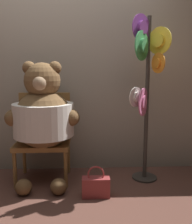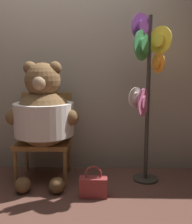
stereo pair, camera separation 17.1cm
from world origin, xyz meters
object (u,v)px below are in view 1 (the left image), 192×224
object	(u,v)px
teddy_bear	(43,115)
handbag_on_ground	(96,186)
chair	(44,133)
hat_display_rack	(146,80)

from	to	relation	value
teddy_bear	handbag_on_ground	size ratio (longest dim) A/B	4.18
chair	handbag_on_ground	world-z (taller)	chair
hat_display_rack	handbag_on_ground	world-z (taller)	hat_display_rack
hat_display_rack	chair	bearing A→B (deg)	171.13
chair	hat_display_rack	size ratio (longest dim) A/B	0.54
chair	teddy_bear	xyz separation A→B (m)	(0.03, -0.16, 0.24)
handbag_on_ground	teddy_bear	bearing A→B (deg)	148.07
teddy_bear	handbag_on_ground	distance (m)	0.91
chair	teddy_bear	size ratio (longest dim) A/B	0.74
hat_display_rack	teddy_bear	bearing A→B (deg)	179.50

